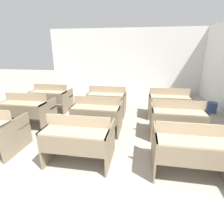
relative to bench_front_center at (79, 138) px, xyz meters
The scene contains 10 objects.
wall_back 5.71m from the bench_front_center, 88.58° to the left, with size 6.79×0.06×2.73m.
bench_front_center is the anchor object (origin of this frame).
bench_front_right 1.77m from the bench_front_center, ahead, with size 1.08×0.82×0.85m.
bench_second_left 2.18m from the bench_front_center, 145.33° to the left, with size 1.08×0.82×0.85m.
bench_second_center 1.22m from the bench_front_center, 89.53° to the left, with size 1.08×0.82×0.85m.
bench_second_right 2.16m from the bench_front_center, 34.65° to the left, with size 1.08×0.82×0.85m.
bench_third_left 3.03m from the bench_front_center, 126.36° to the left, with size 1.08×0.82×0.85m.
bench_third_center 2.43m from the bench_front_center, 90.03° to the left, with size 1.08×0.82×0.85m.
bench_third_right 3.02m from the bench_front_center, 54.28° to the left, with size 1.08×0.82×0.85m.
wastepaper_bin 4.45m from the bench_front_center, 44.24° to the left, with size 0.28×0.28×0.33m.
Camera 1 is at (0.85, -0.79, 1.85)m, focal length 28.00 mm.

